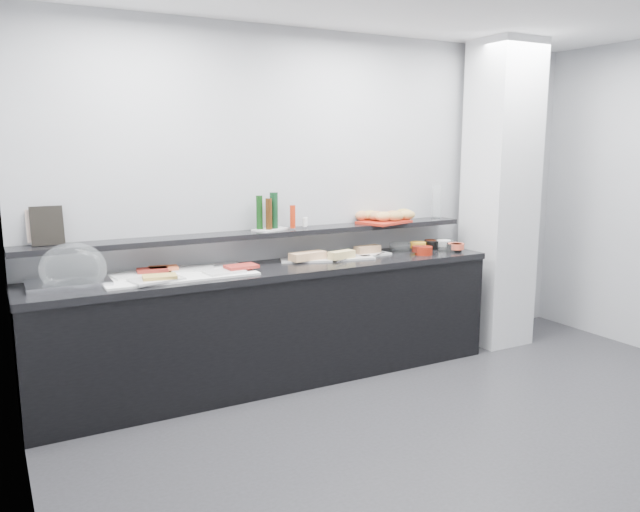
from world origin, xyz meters
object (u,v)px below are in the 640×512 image
sandwich_plate_mid (354,258)px  condiment_tray (271,229)px  framed_print (47,226)px  bread_tray (384,222)px  carafe (437,202)px  cloche_base (68,284)px

sandwich_plate_mid → condiment_tray: size_ratio=1.20×
framed_print → bread_tray: bearing=-1.6°
sandwich_plate_mid → carafe: bearing=22.2°
condiment_tray → carafe: 1.64m
cloche_base → carafe: size_ratio=1.71×
framed_print → bread_tray: size_ratio=0.62×
condiment_tray → bread_tray: bearing=-24.9°
sandwich_plate_mid → carafe: size_ratio=1.07×
bread_tray → sandwich_plate_mid: bearing=-176.5°
sandwich_plate_mid → bread_tray: 0.49m
sandwich_plate_mid → framed_print: 2.27m
cloche_base → framed_print: bearing=113.0°
condiment_tray → bread_tray: bread_tray is taller
carafe → framed_print: bearing=179.5°
condiment_tray → carafe: carafe is taller
cloche_base → framed_print: 0.42m
cloche_base → sandwich_plate_mid: 2.14m
framed_print → carafe: bearing=-0.2°
cloche_base → carafe: carafe is taller
framed_print → condiment_tray: bearing=-0.7°
sandwich_plate_mid → cloche_base: bearing=-171.3°
framed_print → bread_tray: (2.62, -0.09, -0.12)m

